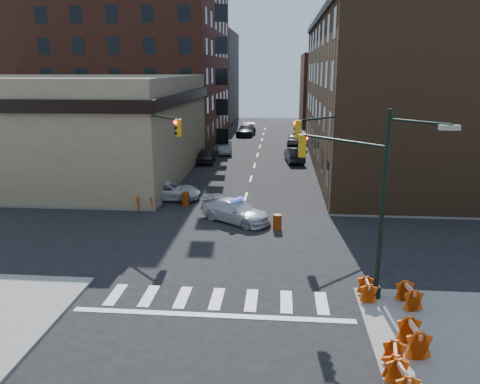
% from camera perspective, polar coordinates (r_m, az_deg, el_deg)
% --- Properties ---
extents(ground, '(140.00, 140.00, 0.00)m').
position_cam_1_polar(ground, '(26.93, -0.89, -6.18)').
color(ground, black).
rests_on(ground, ground).
extents(sidewalk_nw, '(34.00, 54.50, 0.15)m').
position_cam_1_polar(sidewalk_nw, '(63.89, -18.79, 5.44)').
color(sidewalk_nw, gray).
rests_on(sidewalk_nw, ground).
extents(sidewalk_ne, '(34.00, 54.50, 0.15)m').
position_cam_1_polar(sidewalk_ne, '(61.99, 24.21, 4.65)').
color(sidewalk_ne, gray).
rests_on(sidewalk_ne, ground).
extents(bank_building, '(22.00, 22.00, 9.00)m').
position_cam_1_polar(bank_building, '(46.18, -20.35, 7.52)').
color(bank_building, '#938460').
rests_on(bank_building, ground).
extents(apartment_block, '(25.00, 25.00, 24.00)m').
position_cam_1_polar(apartment_block, '(68.37, -13.56, 16.42)').
color(apartment_block, '#59291C').
rests_on(apartment_block, ground).
extents(commercial_row_ne, '(14.00, 34.00, 14.00)m').
position_cam_1_polar(commercial_row_ne, '(48.70, 17.65, 11.04)').
color(commercial_row_ne, '#503520').
rests_on(commercial_row_ne, ground).
extents(filler_nw, '(20.00, 18.00, 16.00)m').
position_cam_1_polar(filler_nw, '(88.98, -7.29, 13.67)').
color(filler_nw, brown).
rests_on(filler_nw, ground).
extents(filler_ne, '(16.00, 16.00, 12.00)m').
position_cam_1_polar(filler_ne, '(83.86, 13.08, 11.98)').
color(filler_ne, '#59291C').
rests_on(filler_ne, ground).
extents(signal_pole_se, '(5.40, 5.27, 8.00)m').
position_cam_1_polar(signal_pole_se, '(20.41, 14.53, 0.05)').
color(signal_pole_se, black).
rests_on(signal_pole_se, sidewalk_se).
extents(signal_pole_nw, '(3.58, 3.67, 8.00)m').
position_cam_1_polar(signal_pole_nw, '(31.93, -10.47, 5.01)').
color(signal_pole_nw, black).
rests_on(signal_pole_nw, sidewalk_nw).
extents(signal_pole_ne, '(3.67, 3.58, 8.00)m').
position_cam_1_polar(signal_pole_ne, '(30.98, 10.95, 4.69)').
color(signal_pole_ne, black).
rests_on(signal_pole_ne, sidewalk_ne).
extents(tree_ne_near, '(3.00, 3.00, 4.85)m').
position_cam_1_polar(tree_ne_near, '(51.60, 10.49, 7.74)').
color(tree_ne_near, black).
rests_on(tree_ne_near, sidewalk_ne).
extents(tree_ne_far, '(3.00, 3.00, 4.85)m').
position_cam_1_polar(tree_ne_far, '(59.52, 9.79, 8.69)').
color(tree_ne_far, black).
rests_on(tree_ne_far, sidewalk_ne).
extents(police_car, '(5.16, 4.35, 1.41)m').
position_cam_1_polar(police_car, '(30.30, -0.50, -2.34)').
color(police_car, silver).
rests_on(police_car, ground).
extents(pickup, '(5.01, 2.57, 1.35)m').
position_cam_1_polar(pickup, '(35.81, -8.75, 0.14)').
color(pickup, silver).
rests_on(pickup, ground).
extents(parked_car_wnear, '(1.89, 4.34, 1.46)m').
position_cam_1_polar(parked_car_wnear, '(49.43, -4.16, 4.40)').
color(parked_car_wnear, black).
rests_on(parked_car_wnear, ground).
extents(parked_car_wfar, '(2.13, 4.68, 1.49)m').
position_cam_1_polar(parked_car_wfar, '(54.68, -1.85, 5.46)').
color(parked_car_wfar, gray).
rests_on(parked_car_wfar, ground).
extents(parked_car_wdeep, '(2.86, 5.88, 1.65)m').
position_cam_1_polar(parked_car_wdeep, '(69.69, 0.75, 7.57)').
color(parked_car_wdeep, black).
rests_on(parked_car_wdeep, ground).
extents(parked_car_enear, '(2.22, 4.92, 1.57)m').
position_cam_1_polar(parked_car_enear, '(49.96, 6.65, 4.52)').
color(parked_car_enear, black).
rests_on(parked_car_enear, ground).
extents(parked_car_efar, '(2.09, 4.22, 1.38)m').
position_cam_1_polar(parked_car_efar, '(61.81, 6.62, 6.41)').
color(parked_car_efar, gray).
rests_on(parked_car_efar, ground).
extents(pedestrian_a, '(0.65, 0.43, 1.76)m').
position_cam_1_polar(pedestrian_a, '(36.40, -11.77, 0.82)').
color(pedestrian_a, black).
rests_on(pedestrian_a, sidewalk_nw).
extents(pedestrian_b, '(1.07, 0.97, 1.78)m').
position_cam_1_polar(pedestrian_b, '(36.28, -16.10, 0.52)').
color(pedestrian_b, black).
rests_on(pedestrian_b, sidewalk_nw).
extents(pedestrian_c, '(1.14, 0.89, 1.80)m').
position_cam_1_polar(pedestrian_c, '(35.75, -21.06, -0.10)').
color(pedestrian_c, '#1D242C').
rests_on(pedestrian_c, sidewalk_nw).
extents(barrel_road, '(0.59, 0.59, 0.95)m').
position_cam_1_polar(barrel_road, '(29.01, 4.57, -3.66)').
color(barrel_road, red).
rests_on(barrel_road, ground).
extents(barrel_bank, '(0.63, 0.63, 0.98)m').
position_cam_1_polar(barrel_bank, '(34.15, -6.66, -0.83)').
color(barrel_bank, red).
rests_on(barrel_bank, ground).
extents(barricade_se_a, '(0.54, 1.08, 0.80)m').
position_cam_1_polar(barricade_se_a, '(20.99, 15.21, -11.43)').
color(barricade_se_a, '#EC5A0B').
rests_on(barricade_se_a, sidewalk_se).
extents(barricade_se_b, '(0.77, 1.26, 0.89)m').
position_cam_1_polar(barricade_se_b, '(20.86, 19.89, -11.86)').
color(barricade_se_b, '#C14E09').
rests_on(barricade_se_b, sidewalk_se).
extents(barricade_se_c, '(0.76, 1.36, 0.99)m').
position_cam_1_polar(barricade_se_c, '(17.93, 20.39, -16.38)').
color(barricade_se_c, '#D14E09').
rests_on(barricade_se_c, sidewalk_se).
extents(barricade_se_d, '(0.70, 1.19, 0.84)m').
position_cam_1_polar(barricade_se_d, '(15.92, 19.14, -20.91)').
color(barricade_se_d, '#CA6309').
rests_on(barricade_se_d, sidewalk_se).
extents(barricade_se_e, '(0.77, 1.24, 0.86)m').
position_cam_1_polar(barricade_se_e, '(16.71, 18.30, -18.92)').
color(barricade_se_e, orange).
rests_on(barricade_se_e, sidewalk_se).
extents(barricade_nw_a, '(1.39, 0.86, 0.97)m').
position_cam_1_polar(barricade_nw_a, '(33.34, -11.53, -1.16)').
color(barricade_nw_a, '#C95C09').
rests_on(barricade_nw_a, sidewalk_nw).
extents(barricade_nw_b, '(1.13, 0.58, 0.84)m').
position_cam_1_polar(barricade_nw_b, '(36.04, -13.85, -0.20)').
color(barricade_nw_b, red).
rests_on(barricade_nw_b, sidewalk_nw).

